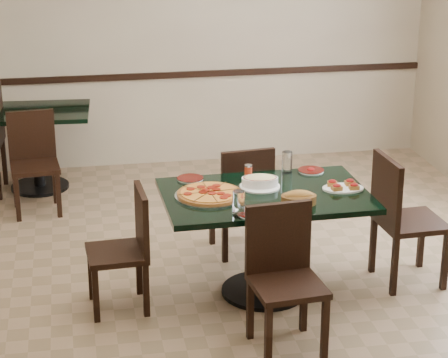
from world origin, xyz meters
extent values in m
plane|color=#866A4D|center=(0.00, 0.00, 0.00)|extent=(5.50, 5.50, 0.00)
plane|color=tan|center=(0.00, 2.75, 1.40)|extent=(5.00, 0.00, 5.00)
plane|color=tan|center=(0.00, -2.75, 1.40)|extent=(5.00, 0.00, 5.00)
cube|color=black|center=(0.00, 2.73, 0.90)|extent=(5.00, 0.03, 0.06)
cube|color=black|center=(0.23, -0.24, 0.73)|extent=(1.41, 0.93, 0.04)
cylinder|color=black|center=(0.23, -0.24, 0.35)|extent=(0.12, 0.12, 0.71)
cylinder|color=black|center=(0.23, -0.24, 0.01)|extent=(0.60, 0.60, 0.03)
cube|color=black|center=(-1.36, 2.21, 0.73)|extent=(1.02, 0.77, 0.04)
cylinder|color=black|center=(-1.36, 2.21, 0.35)|extent=(0.11, 0.11, 0.71)
cylinder|color=black|center=(-1.36, 2.21, 0.01)|extent=(0.53, 0.53, 0.03)
cube|color=black|center=(0.20, 0.51, 0.42)|extent=(0.45, 0.45, 0.04)
cube|color=black|center=(0.22, 0.32, 0.66)|extent=(0.41, 0.09, 0.44)
cube|color=black|center=(0.35, 0.70, 0.20)|extent=(0.04, 0.04, 0.40)
cube|color=black|center=(0.39, 0.35, 0.20)|extent=(0.04, 0.04, 0.40)
cube|color=black|center=(0.01, 0.66, 0.20)|extent=(0.04, 0.04, 0.40)
cube|color=black|center=(0.05, 0.31, 0.20)|extent=(0.04, 0.04, 0.40)
cube|color=black|center=(0.20, -1.00, 0.43)|extent=(0.46, 0.46, 0.04)
cube|color=black|center=(0.18, -0.81, 0.67)|extent=(0.42, 0.08, 0.45)
cube|color=black|center=(0.04, -1.19, 0.20)|extent=(0.04, 0.04, 0.41)
cube|color=black|center=(0.00, -0.83, 0.20)|extent=(0.04, 0.04, 0.41)
cube|color=black|center=(0.39, -1.16, 0.20)|extent=(0.04, 0.04, 0.41)
cube|color=black|center=(0.36, -0.80, 0.20)|extent=(0.04, 0.04, 0.41)
cube|color=black|center=(1.29, -0.23, 0.46)|extent=(0.47, 0.47, 0.04)
cube|color=black|center=(1.09, -0.24, 0.71)|extent=(0.06, 0.44, 0.48)
cube|color=black|center=(1.49, -0.41, 0.22)|extent=(0.04, 0.04, 0.44)
cube|color=black|center=(1.11, -0.43, 0.22)|extent=(0.04, 0.04, 0.44)
cube|color=black|center=(1.47, -0.03, 0.22)|extent=(0.04, 0.04, 0.44)
cube|color=black|center=(1.09, -0.05, 0.22)|extent=(0.04, 0.04, 0.44)
cube|color=black|center=(-0.79, -0.27, 0.40)|extent=(0.41, 0.41, 0.04)
cube|color=black|center=(-0.62, -0.26, 0.63)|extent=(0.06, 0.39, 0.42)
cube|color=black|center=(-0.97, -0.12, 0.19)|extent=(0.04, 0.04, 0.38)
cube|color=black|center=(-0.64, -0.10, 0.19)|extent=(0.04, 0.04, 0.38)
cube|color=black|center=(-0.95, -0.45, 0.19)|extent=(0.04, 0.04, 0.38)
cube|color=black|center=(-0.62, -0.43, 0.19)|extent=(0.04, 0.04, 0.38)
cube|color=black|center=(-1.37, 1.60, 0.41)|extent=(0.44, 0.44, 0.04)
cube|color=black|center=(-1.39, 1.78, 0.65)|extent=(0.40, 0.08, 0.43)
cube|color=black|center=(-1.53, 1.41, 0.20)|extent=(0.04, 0.04, 0.39)
cube|color=black|center=(-1.56, 1.76, 0.20)|extent=(0.04, 0.04, 0.39)
cube|color=black|center=(-1.18, 1.45, 0.20)|extent=(0.04, 0.04, 0.39)
cube|color=black|center=(-1.22, 1.79, 0.20)|extent=(0.04, 0.04, 0.39)
cube|color=black|center=(-1.68, 2.37, 0.23)|extent=(0.04, 0.04, 0.46)
cylinder|color=silver|center=(-0.15, -0.23, 0.76)|extent=(0.47, 0.47, 0.01)
cylinder|color=brown|center=(-0.15, -0.23, 0.77)|extent=(0.44, 0.44, 0.02)
cylinder|color=#BF7828|center=(-0.15, -0.23, 0.78)|extent=(0.39, 0.39, 0.01)
cylinder|color=white|center=(0.21, -0.12, 0.76)|extent=(0.28, 0.28, 0.01)
ellipsoid|color=beige|center=(0.21, -0.12, 0.82)|extent=(0.24, 0.17, 0.04)
ellipsoid|color=olive|center=(0.40, -0.47, 0.81)|extent=(0.21, 0.11, 0.08)
cylinder|color=white|center=(0.06, -0.61, 0.76)|extent=(0.19, 0.19, 0.01)
cylinder|color=#370603|center=(0.06, -0.61, 0.76)|extent=(0.20, 0.20, 0.00)
cylinder|color=white|center=(0.65, 0.13, 0.76)|extent=(0.18, 0.18, 0.01)
cylinder|color=#370603|center=(0.65, 0.13, 0.76)|extent=(0.19, 0.19, 0.00)
ellipsoid|color=#8A0A06|center=(0.65, 0.13, 0.77)|extent=(0.06, 0.06, 0.03)
cylinder|color=white|center=(-0.24, 0.12, 0.76)|extent=(0.18, 0.18, 0.01)
cylinder|color=#370603|center=(-0.24, 0.12, 0.76)|extent=(0.19, 0.19, 0.00)
cube|color=white|center=(0.07, -0.56, 0.75)|extent=(0.17, 0.17, 0.00)
cube|color=silver|center=(0.09, -0.56, 0.76)|extent=(0.02, 0.15, 0.00)
cylinder|color=white|center=(0.47, 0.14, 0.83)|extent=(0.07, 0.07, 0.16)
cylinder|color=white|center=(-0.03, -0.61, 0.83)|extent=(0.08, 0.08, 0.17)
cylinder|color=red|center=(0.18, 0.09, 0.79)|extent=(0.05, 0.05, 0.08)
cylinder|color=silver|center=(0.18, 0.09, 0.84)|extent=(0.06, 0.06, 0.01)
camera|label=1|loc=(-1.03, -5.62, 2.84)|focal=70.00mm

